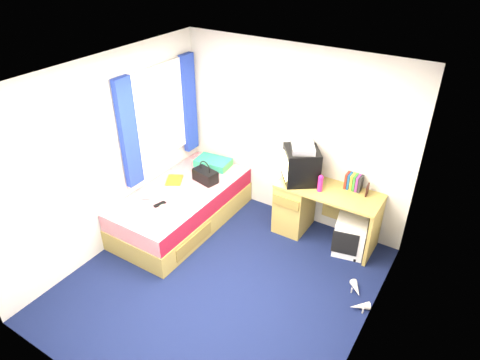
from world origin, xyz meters
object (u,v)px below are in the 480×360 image
Objects in this scene: pillow at (213,163)px; white_heels at (358,297)px; desk at (307,205)px; aerosol_can at (317,179)px; bed at (182,207)px; picture_frame at (367,190)px; water_bottle at (147,197)px; storage_cube at (350,236)px; vcr at (303,147)px; pink_water_bottle at (320,184)px; handbag at (205,175)px; crt_tv at (301,165)px; remote_control at (160,204)px; colour_swatch_fan at (164,207)px; towel at (183,204)px; magazine at (174,180)px.

pillow is 1.09× the size of white_heels.
aerosol_can reaches higher than desk.
picture_frame reaches higher than bed.
water_bottle is (-0.21, -1.16, -0.02)m from pillow.
storage_cube is 1.20× the size of vcr.
desk reaches higher than storage_cube.
pillow is 1.52m from vcr.
pink_water_bottle is 1.58m from handbag.
water_bottle is at bearing -173.50° from white_heels.
pink_water_bottle is at bearing 21.04° from bed.
crt_tv reaches higher than remote_control.
colour_swatch_fan is (-1.28, -1.18, -0.42)m from crt_tv.
pillow reaches higher than white_heels.
aerosol_can is at bearing 52.91° from crt_tv.
bed reaches higher than white_heels.
desk is at bearing -175.92° from picture_frame.
colour_swatch_fan is at bearing -83.66° from crt_tv.
aerosol_can is (-0.55, 0.09, 0.62)m from storage_cube.
desk is at bearing 53.18° from crt_tv.
vcr is 0.85× the size of white_heels.
white_heels is (2.24, 0.21, -0.55)m from towel.
crt_tv reaches higher than pink_water_bottle.
storage_cube is at bearing -2.84° from pillow.
pillow is at bearing 179.53° from aerosol_can.
magazine is at bearing 139.74° from towel.
aerosol_can is 2.01m from remote_control.
picture_frame reaches higher than pillow.
aerosol_can is 0.52× the size of handbag.
remote_control is (-0.15, -0.77, -0.08)m from handbag.
bed is 7.14× the size of magazine.
white_heels is (1.17, -0.84, -0.93)m from crt_tv.
bed is 4.43× the size of white_heels.
remote_control is at bearing -142.17° from desk.
aerosol_can reaches higher than picture_frame.
pink_water_bottle reaches higher than picture_frame.
water_bottle is at bearing 174.99° from colour_swatch_fan.
bed is 14.29× the size of picture_frame.
pillow is at bearing 123.71° from handbag.
handbag is 0.79m from colour_swatch_fan.
towel is 0.25m from colour_swatch_fan.
crt_tv is 1.76m from magazine.
vcr reaches higher than magazine.
handbag is at bearing -171.73° from picture_frame.
vcr is at bearing 178.36° from desk.
picture_frame reaches higher than colour_swatch_fan.
picture_frame reaches higher than magazine.
crt_tv reaches higher than desk.
picture_frame is 2.75m from water_bottle.
desk is at bearing 19.46° from magazine.
desk is 1.43m from handbag.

